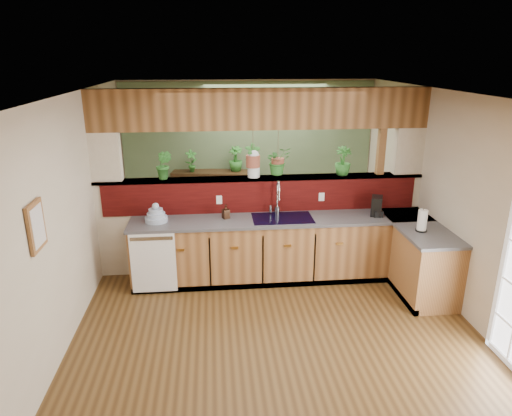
{
  "coord_description": "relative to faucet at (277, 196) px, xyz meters",
  "views": [
    {
      "loc": [
        -0.67,
        -4.81,
        3.01
      ],
      "look_at": [
        -0.14,
        0.7,
        1.15
      ],
      "focal_mm": 32.0,
      "sensor_mm": 36.0,
      "label": 1
    }
  ],
  "objects": [
    {
      "name": "ledge_plant_left",
      "position": [
        -1.54,
        0.22,
        0.43
      ],
      "size": [
        0.27,
        0.24,
        0.4
      ],
      "primitive_type": "imported",
      "rotation": [
        0.0,
        0.0,
        -0.35
      ],
      "color": "#276623",
      "rests_on": "pass_through_ledge"
    },
    {
      "name": "faucet",
      "position": [
        0.0,
        0.0,
        0.0
      ],
      "size": [
        0.22,
        0.22,
        0.5
      ],
      "color": "#B7B7B2",
      "rests_on": "countertop"
    },
    {
      "name": "hanging_plant_a",
      "position": [
        -0.32,
        0.22,
        0.62
      ],
      "size": [
        0.23,
        0.19,
        0.54
      ],
      "color": "brown",
      "rests_on": "header_beam"
    },
    {
      "name": "ground",
      "position": [
        -0.2,
        -1.13,
        -1.17
      ],
      "size": [
        4.6,
        7.0,
        0.01
      ],
      "primitive_type": "cube",
      "color": "#4D3417",
      "rests_on": "ground"
    },
    {
      "name": "sage_backwall",
      "position": [
        -0.2,
        2.35,
        0.13
      ],
      "size": [
        4.55,
        0.02,
        2.55
      ],
      "primitive_type": "cube",
      "color": "#546D4A",
      "rests_on": "ground"
    },
    {
      "name": "wall_left",
      "position": [
        -2.5,
        -1.13,
        0.13
      ],
      "size": [
        0.02,
        7.0,
        2.6
      ],
      "primitive_type": "cube",
      "color": "beige",
      "rests_on": "ground"
    },
    {
      "name": "countertop",
      "position": [
        0.64,
        -0.26,
        -0.72
      ],
      "size": [
        4.14,
        1.52,
        0.9
      ],
      "color": "brown",
      "rests_on": "ground"
    },
    {
      "name": "wall_back",
      "position": [
        -0.2,
        2.37,
        0.13
      ],
      "size": [
        4.6,
        0.02,
        2.6
      ],
      "primitive_type": "cube",
      "color": "beige",
      "rests_on": "ground"
    },
    {
      "name": "ceiling",
      "position": [
        -0.2,
        -1.13,
        1.43
      ],
      "size": [
        4.6,
        7.0,
        0.01
      ],
      "primitive_type": "cube",
      "color": "brown",
      "rests_on": "ground"
    },
    {
      "name": "header_beam",
      "position": [
        -0.2,
        0.22,
        1.16
      ],
      "size": [
        4.6,
        0.15,
        0.55
      ],
      "primitive_type": "cube",
      "color": "brown",
      "rests_on": "ground"
    },
    {
      "name": "dish_stack",
      "position": [
        -1.64,
        -0.13,
        -0.18
      ],
      "size": [
        0.3,
        0.3,
        0.26
      ],
      "color": "#9CACC9",
      "rests_on": "countertop"
    },
    {
      "name": "shelf_plant_b",
      "position": [
        -0.46,
        2.12,
        0.07
      ],
      "size": [
        0.3,
        0.3,
        0.45
      ],
      "primitive_type": "imported",
      "rotation": [
        0.0,
        0.0,
        -0.24
      ],
      "color": "#276623",
      "rests_on": "shelving_console"
    },
    {
      "name": "navy_sink",
      "position": [
        0.05,
        -0.15,
        -0.34
      ],
      "size": [
        0.82,
        0.5,
        0.18
      ],
      "color": "black",
      "rests_on": "countertop"
    },
    {
      "name": "hanging_plant_b",
      "position": [
        0.03,
        0.22,
        0.61
      ],
      "size": [
        0.42,
        0.39,
        0.55
      ],
      "color": "brown",
      "rests_on": "header_beam"
    },
    {
      "name": "glass_jar",
      "position": [
        -0.31,
        0.22,
        0.42
      ],
      "size": [
        0.17,
        0.17,
        0.38
      ],
      "color": "silver",
      "rests_on": "pass_through_ledge"
    },
    {
      "name": "pass_through_partition",
      "position": [
        -0.17,
        0.22,
        0.03
      ],
      "size": [
        4.6,
        0.21,
        2.6
      ],
      "color": "beige",
      "rests_on": "ground"
    },
    {
      "name": "framed_print",
      "position": [
        -2.47,
        -1.93,
        0.38
      ],
      "size": [
        0.04,
        0.35,
        0.45
      ],
      "color": "brown",
      "rests_on": "wall_left"
    },
    {
      "name": "pass_through_ledge",
      "position": [
        -0.2,
        0.22,
        0.2
      ],
      "size": [
        4.6,
        0.21,
        0.04
      ],
      "primitive_type": "cube",
      "color": "brown",
      "rests_on": "ground"
    },
    {
      "name": "coffee_maker",
      "position": [
        1.36,
        -0.16,
        -0.14
      ],
      "size": [
        0.14,
        0.24,
        0.27
      ],
      "rotation": [
        0.0,
        0.0,
        -0.38
      ],
      "color": "black",
      "rests_on": "countertop"
    },
    {
      "name": "ledge_plant_right",
      "position": [
        0.96,
        0.22,
        0.43
      ],
      "size": [
        0.23,
        0.23,
        0.4
      ],
      "primitive_type": "imported",
      "rotation": [
        0.0,
        0.0,
        0.0
      ],
      "color": "#276623",
      "rests_on": "pass_through_ledge"
    },
    {
      "name": "floor_plant",
      "position": [
        0.4,
        0.96,
        -0.76
      ],
      "size": [
        0.89,
        0.83,
        0.82
      ],
      "primitive_type": "imported",
      "rotation": [
        0.0,
        0.0,
        -0.3
      ],
      "color": "#276623",
      "rests_on": "ground"
    },
    {
      "name": "dishwasher",
      "position": [
        -1.68,
        -0.47,
        -0.71
      ],
      "size": [
        0.58,
        0.03,
        0.82
      ],
      "color": "white",
      "rests_on": "ground"
    },
    {
      "name": "wall_right",
      "position": [
        2.1,
        -1.13,
        0.13
      ],
      "size": [
        0.02,
        7.0,
        2.6
      ],
      "primitive_type": "cube",
      "color": "beige",
      "rests_on": "ground"
    },
    {
      "name": "paper_towel",
      "position": [
        1.72,
        -0.8,
        -0.13
      ],
      "size": [
        0.14,
        0.14,
        0.3
      ],
      "color": "black",
      "rests_on": "countertop"
    },
    {
      "name": "shelf_plant_a",
      "position": [
        -1.25,
        2.12,
        0.05
      ],
      "size": [
        0.25,
        0.2,
        0.4
      ],
      "primitive_type": "imported",
      "rotation": [
        0.0,
        0.0,
        0.31
      ],
      "color": "#276623",
      "rests_on": "shelving_console"
    },
    {
      "name": "shelving_console",
      "position": [
        -0.84,
        2.12,
        -0.67
      ],
      "size": [
        1.58,
        0.65,
        1.02
      ],
      "primitive_type": "cube",
      "rotation": [
        0.0,
        0.0,
        -0.16
      ],
      "color": "black",
      "rests_on": "ground"
    },
    {
      "name": "soap_dispenser",
      "position": [
        -0.72,
        -0.09,
        -0.17
      ],
      "size": [
        0.12,
        0.12,
        0.19
      ],
      "primitive_type": "imported",
      "rotation": [
        0.0,
        0.0,
        0.42
      ],
      "color": "#341F13",
      "rests_on": "countertop"
    }
  ]
}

